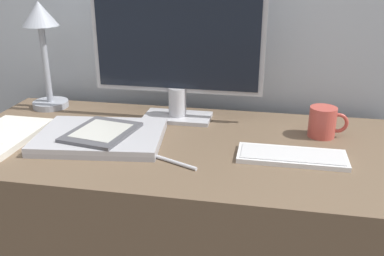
{
  "coord_description": "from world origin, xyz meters",
  "views": [
    {
      "loc": [
        0.24,
        -0.83,
        1.19
      ],
      "look_at": [
        0.05,
        0.16,
        0.79
      ],
      "focal_mm": 40.0,
      "sensor_mm": 36.0,
      "label": 1
    }
  ],
  "objects_px": {
    "keyboard": "(292,156)",
    "coffee_mug": "(323,122)",
    "monitor": "(177,42)",
    "notebook": "(3,136)",
    "laptop": "(101,137)",
    "pen": "(173,162)",
    "ereader": "(101,132)",
    "desk_lamp": "(42,37)"
  },
  "relations": [
    {
      "from": "keyboard",
      "to": "coffee_mug",
      "type": "relative_size",
      "value": 2.5
    },
    {
      "from": "monitor",
      "to": "notebook",
      "type": "relative_size",
      "value": 1.89
    },
    {
      "from": "keyboard",
      "to": "notebook",
      "type": "distance_m",
      "value": 0.78
    },
    {
      "from": "laptop",
      "to": "pen",
      "type": "bearing_deg",
      "value": -23.36
    },
    {
      "from": "coffee_mug",
      "to": "keyboard",
      "type": "bearing_deg",
      "value": -117.8
    },
    {
      "from": "laptop",
      "to": "pen",
      "type": "height_order",
      "value": "laptop"
    },
    {
      "from": "laptop",
      "to": "pen",
      "type": "distance_m",
      "value": 0.24
    },
    {
      "from": "monitor",
      "to": "pen",
      "type": "relative_size",
      "value": 3.93
    },
    {
      "from": "monitor",
      "to": "ereader",
      "type": "relative_size",
      "value": 2.41
    },
    {
      "from": "monitor",
      "to": "desk_lamp",
      "type": "bearing_deg",
      "value": 175.82
    },
    {
      "from": "keyboard",
      "to": "coffee_mug",
      "type": "distance_m",
      "value": 0.19
    },
    {
      "from": "keyboard",
      "to": "pen",
      "type": "xyz_separation_m",
      "value": [
        -0.28,
        -0.08,
        -0.0
      ]
    },
    {
      "from": "laptop",
      "to": "desk_lamp",
      "type": "xyz_separation_m",
      "value": [
        -0.28,
        0.24,
        0.22
      ]
    },
    {
      "from": "coffee_mug",
      "to": "pen",
      "type": "xyz_separation_m",
      "value": [
        -0.37,
        -0.24,
        -0.04
      ]
    },
    {
      "from": "ereader",
      "to": "desk_lamp",
      "type": "relative_size",
      "value": 0.62
    },
    {
      "from": "desk_lamp",
      "to": "pen",
      "type": "relative_size",
      "value": 2.63
    },
    {
      "from": "desk_lamp",
      "to": "laptop",
      "type": "bearing_deg",
      "value": -41.47
    },
    {
      "from": "keyboard",
      "to": "ereader",
      "type": "bearing_deg",
      "value": 179.12
    },
    {
      "from": "monitor",
      "to": "laptop",
      "type": "distance_m",
      "value": 0.35
    },
    {
      "from": "laptop",
      "to": "coffee_mug",
      "type": "distance_m",
      "value": 0.61
    },
    {
      "from": "monitor",
      "to": "notebook",
      "type": "distance_m",
      "value": 0.55
    },
    {
      "from": "notebook",
      "to": "pen",
      "type": "xyz_separation_m",
      "value": [
        0.49,
        -0.06,
        -0.0
      ]
    },
    {
      "from": "laptop",
      "to": "notebook",
      "type": "xyz_separation_m",
      "value": [
        -0.27,
        -0.04,
        -0.0
      ]
    },
    {
      "from": "laptop",
      "to": "pen",
      "type": "relative_size",
      "value": 2.75
    },
    {
      "from": "laptop",
      "to": "desk_lamp",
      "type": "relative_size",
      "value": 1.04
    },
    {
      "from": "desk_lamp",
      "to": "pen",
      "type": "xyz_separation_m",
      "value": [
        0.5,
        -0.34,
        -0.23
      ]
    },
    {
      "from": "desk_lamp",
      "to": "notebook",
      "type": "distance_m",
      "value": 0.36
    },
    {
      "from": "ereader",
      "to": "pen",
      "type": "height_order",
      "value": "ereader"
    },
    {
      "from": "keyboard",
      "to": "coffee_mug",
      "type": "xyz_separation_m",
      "value": [
        0.09,
        0.16,
        0.04
      ]
    },
    {
      "from": "laptop",
      "to": "ereader",
      "type": "xyz_separation_m",
      "value": [
        0.01,
        -0.01,
        0.02
      ]
    },
    {
      "from": "ereader",
      "to": "coffee_mug",
      "type": "xyz_separation_m",
      "value": [
        0.59,
        0.16,
        0.01
      ]
    },
    {
      "from": "monitor",
      "to": "notebook",
      "type": "xyz_separation_m",
      "value": [
        -0.44,
        -0.25,
        -0.23
      ]
    },
    {
      "from": "coffee_mug",
      "to": "pen",
      "type": "relative_size",
      "value": 0.82
    },
    {
      "from": "ereader",
      "to": "pen",
      "type": "distance_m",
      "value": 0.23
    },
    {
      "from": "notebook",
      "to": "coffee_mug",
      "type": "bearing_deg",
      "value": 12.05
    },
    {
      "from": "notebook",
      "to": "coffee_mug",
      "type": "height_order",
      "value": "coffee_mug"
    },
    {
      "from": "laptop",
      "to": "desk_lamp",
      "type": "bearing_deg",
      "value": 138.53
    },
    {
      "from": "monitor",
      "to": "coffee_mug",
      "type": "distance_m",
      "value": 0.47
    },
    {
      "from": "desk_lamp",
      "to": "keyboard",
      "type": "bearing_deg",
      "value": -18.39
    },
    {
      "from": "ereader",
      "to": "notebook",
      "type": "height_order",
      "value": "ereader"
    },
    {
      "from": "keyboard",
      "to": "ereader",
      "type": "distance_m",
      "value": 0.5
    },
    {
      "from": "keyboard",
      "to": "pen",
      "type": "height_order",
      "value": "keyboard"
    }
  ]
}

